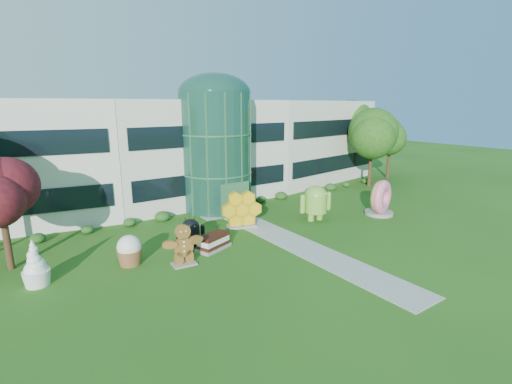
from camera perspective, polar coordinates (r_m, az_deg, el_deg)
ground at (r=23.70m, az=8.36°, el=-8.90°), size 140.00×140.00×0.00m
building at (r=37.38m, az=-10.60°, el=6.56°), size 46.00×15.00×9.30m
atrium at (r=32.01m, az=-6.17°, el=6.05°), size 6.00×6.00×9.80m
walkway at (r=25.08m, az=5.23°, el=-7.49°), size 2.40×20.00×0.04m
tree_red at (r=24.15m, az=-34.36°, el=-3.23°), size 4.00×4.00×6.00m
trees_backdrop at (r=32.98m, az=-6.97°, el=5.02°), size 52.00×8.00×8.40m
android_green at (r=29.30m, az=9.19°, el=-1.23°), size 3.19×2.42×3.27m
android_black at (r=24.13m, az=-10.05°, el=-5.85°), size 2.20×1.83×2.14m
donut at (r=32.08m, az=18.55°, el=-0.77°), size 3.11×2.09×2.96m
gingerbread at (r=21.48m, az=-11.13°, el=-7.93°), size 2.70×1.21×2.43m
ice_cream_sandwich at (r=23.67m, az=-6.57°, el=-7.58°), size 2.49×1.83×1.00m
honeycomb at (r=27.39m, az=-2.23°, el=-2.94°), size 3.36×2.06×2.49m
froyo at (r=21.80m, az=-30.88°, el=-9.39°), size 1.83×1.83×2.39m
cupcake at (r=22.42m, az=-18.90°, el=-8.42°), size 1.73×1.73×1.76m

